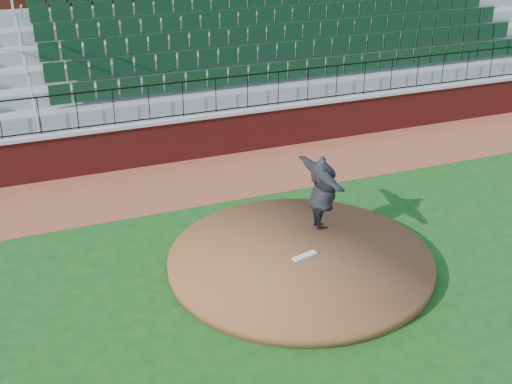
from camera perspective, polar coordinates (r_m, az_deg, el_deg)
ground at (r=13.89m, az=2.33°, el=-7.31°), size 90.00×90.00×0.00m
warning_track at (r=18.36m, az=-4.56°, el=1.11°), size 34.00×3.20×0.01m
field_wall at (r=19.56m, az=-6.05°, el=4.46°), size 34.00×0.35×1.20m
wall_cap at (r=19.35m, az=-6.14°, el=6.27°), size 34.00×0.45×0.10m
wall_railing at (r=19.18m, az=-6.21°, el=7.82°), size 34.00×0.05×1.00m
seating_stands at (r=21.59m, az=-8.34°, el=11.03°), size 34.00×5.10×4.60m
concourse_wall at (r=24.16m, az=-10.11°, el=13.49°), size 34.00×0.50×5.50m
pitchers_mound at (r=14.25m, az=3.76°, el=-5.84°), size 5.56×5.56×0.25m
pitching_rubber at (r=14.15m, az=4.18°, el=-5.42°), size 0.60×0.28×0.04m
pitcher at (r=14.97m, az=5.66°, el=-0.01°), size 0.66×2.15×1.74m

